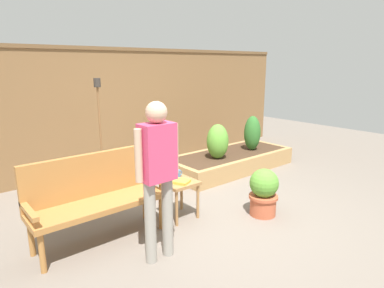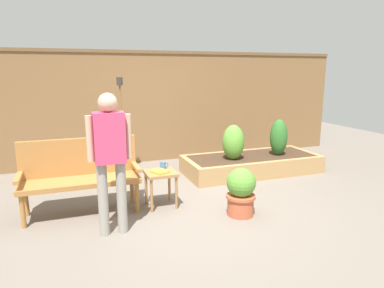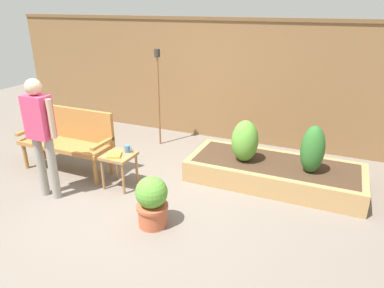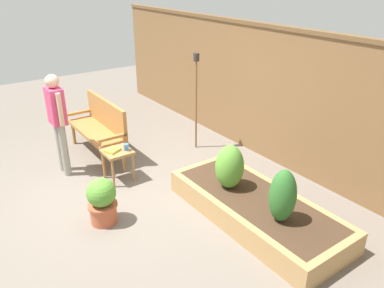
{
  "view_description": "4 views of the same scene",
  "coord_description": "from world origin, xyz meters",
  "px_view_note": "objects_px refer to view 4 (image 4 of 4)",
  "views": [
    {
      "loc": [
        -2.72,
        -2.85,
        1.89
      ],
      "look_at": [
        0.46,
        0.98,
        0.68
      ],
      "focal_mm": 31.08,
      "sensor_mm": 36.0,
      "label": 1
    },
    {
      "loc": [
        -1.45,
        -3.98,
        1.78
      ],
      "look_at": [
        0.36,
        1.02,
        0.64
      ],
      "focal_mm": 31.86,
      "sensor_mm": 36.0,
      "label": 2
    },
    {
      "loc": [
        2.26,
        -3.33,
        2.37
      ],
      "look_at": [
        0.46,
        0.78,
        0.56
      ],
      "focal_mm": 32.69,
      "sensor_mm": 36.0,
      "label": 3
    },
    {
      "loc": [
        4.34,
        -1.79,
        2.89
      ],
      "look_at": [
        0.51,
        0.94,
        0.73
      ],
      "focal_mm": 35.46,
      "sensor_mm": 36.0,
      "label": 4
    }
  ],
  "objects_px": {
    "garden_bench": "(101,123)",
    "shrub_near_bench": "(230,167)",
    "potted_boxwood": "(102,200)",
    "shrub_far_corner": "(283,196)",
    "person_by_bench": "(57,116)",
    "book_on_table": "(112,150)",
    "tiki_torch": "(196,85)",
    "side_table": "(118,156)",
    "cup_on_table": "(126,147)"
  },
  "relations": [
    {
      "from": "book_on_table",
      "to": "person_by_bench",
      "type": "relative_size",
      "value": 0.13
    },
    {
      "from": "side_table",
      "to": "person_by_bench",
      "type": "bearing_deg",
      "value": -139.86
    },
    {
      "from": "cup_on_table",
      "to": "shrub_near_bench",
      "type": "relative_size",
      "value": 0.2
    },
    {
      "from": "garden_bench",
      "to": "potted_boxwood",
      "type": "height_order",
      "value": "garden_bench"
    },
    {
      "from": "cup_on_table",
      "to": "book_on_table",
      "type": "xyz_separation_m",
      "value": [
        -0.09,
        -0.18,
        -0.03
      ]
    },
    {
      "from": "side_table",
      "to": "cup_on_table",
      "type": "distance_m",
      "value": 0.19
    },
    {
      "from": "cup_on_table",
      "to": "potted_boxwood",
      "type": "xyz_separation_m",
      "value": [
        0.8,
        -0.74,
        -0.21
      ]
    },
    {
      "from": "cup_on_table",
      "to": "shrub_far_corner",
      "type": "distance_m",
      "value": 2.45
    },
    {
      "from": "tiki_torch",
      "to": "side_table",
      "type": "bearing_deg",
      "value": -81.01
    },
    {
      "from": "potted_boxwood",
      "to": "shrub_far_corner",
      "type": "distance_m",
      "value": 2.17
    },
    {
      "from": "potted_boxwood",
      "to": "tiki_torch",
      "type": "height_order",
      "value": "tiki_torch"
    },
    {
      "from": "garden_bench",
      "to": "shrub_far_corner",
      "type": "bearing_deg",
      "value": 11.61
    },
    {
      "from": "potted_boxwood",
      "to": "person_by_bench",
      "type": "bearing_deg",
      "value": 178.68
    },
    {
      "from": "cup_on_table",
      "to": "book_on_table",
      "type": "relative_size",
      "value": 0.6
    },
    {
      "from": "side_table",
      "to": "shrub_near_bench",
      "type": "xyz_separation_m",
      "value": [
        1.5,
        0.87,
        0.2
      ]
    },
    {
      "from": "side_table",
      "to": "potted_boxwood",
      "type": "distance_m",
      "value": 1.07
    },
    {
      "from": "shrub_near_bench",
      "to": "side_table",
      "type": "bearing_deg",
      "value": -149.76
    },
    {
      "from": "potted_boxwood",
      "to": "shrub_near_bench",
      "type": "xyz_separation_m",
      "value": [
        0.64,
        1.5,
        0.28
      ]
    },
    {
      "from": "shrub_near_bench",
      "to": "person_by_bench",
      "type": "relative_size",
      "value": 0.38
    },
    {
      "from": "book_on_table",
      "to": "tiki_torch",
      "type": "relative_size",
      "value": 0.12
    },
    {
      "from": "garden_bench",
      "to": "book_on_table",
      "type": "xyz_separation_m",
      "value": [
        0.98,
        -0.24,
        -0.05
      ]
    },
    {
      "from": "garden_bench",
      "to": "cup_on_table",
      "type": "distance_m",
      "value": 1.07
    },
    {
      "from": "cup_on_table",
      "to": "potted_boxwood",
      "type": "relative_size",
      "value": 0.2
    },
    {
      "from": "side_table",
      "to": "person_by_bench",
      "type": "relative_size",
      "value": 0.31
    },
    {
      "from": "shrub_far_corner",
      "to": "tiki_torch",
      "type": "xyz_separation_m",
      "value": [
        -2.65,
        0.74,
        0.53
      ]
    },
    {
      "from": "shrub_near_bench",
      "to": "garden_bench",
      "type": "bearing_deg",
      "value": -164.4
    },
    {
      "from": "potted_boxwood",
      "to": "shrub_near_bench",
      "type": "height_order",
      "value": "shrub_near_bench"
    },
    {
      "from": "book_on_table",
      "to": "side_table",
      "type": "bearing_deg",
      "value": 46.49
    },
    {
      "from": "book_on_table",
      "to": "shrub_far_corner",
      "type": "distance_m",
      "value": 2.6
    },
    {
      "from": "garden_bench",
      "to": "shrub_near_bench",
      "type": "height_order",
      "value": "garden_bench"
    },
    {
      "from": "book_on_table",
      "to": "shrub_far_corner",
      "type": "relative_size",
      "value": 0.31
    },
    {
      "from": "person_by_bench",
      "to": "garden_bench",
      "type": "bearing_deg",
      "value": 111.65
    },
    {
      "from": "potted_boxwood",
      "to": "shrub_far_corner",
      "type": "bearing_deg",
      "value": 44.34
    },
    {
      "from": "shrub_near_bench",
      "to": "person_by_bench",
      "type": "xyz_separation_m",
      "value": [
        -2.2,
        -1.46,
        0.34
      ]
    },
    {
      "from": "potted_boxwood",
      "to": "tiki_torch",
      "type": "distance_m",
      "value": 2.64
    },
    {
      "from": "garden_bench",
      "to": "tiki_torch",
      "type": "xyz_separation_m",
      "value": [
        0.74,
        1.44,
        0.61
      ]
    },
    {
      "from": "shrub_far_corner",
      "to": "person_by_bench",
      "type": "relative_size",
      "value": 0.41
    },
    {
      "from": "shrub_far_corner",
      "to": "person_by_bench",
      "type": "distance_m",
      "value": 3.44
    },
    {
      "from": "shrub_far_corner",
      "to": "person_by_bench",
      "type": "bearing_deg",
      "value": -154.71
    },
    {
      "from": "person_by_bench",
      "to": "tiki_torch",
      "type": "bearing_deg",
      "value": 78.68
    },
    {
      "from": "side_table",
      "to": "shrub_near_bench",
      "type": "bearing_deg",
      "value": 30.24
    },
    {
      "from": "shrub_near_bench",
      "to": "person_by_bench",
      "type": "distance_m",
      "value": 2.66
    },
    {
      "from": "tiki_torch",
      "to": "person_by_bench",
      "type": "height_order",
      "value": "tiki_torch"
    },
    {
      "from": "book_on_table",
      "to": "tiki_torch",
      "type": "bearing_deg",
      "value": 72.79
    },
    {
      "from": "cup_on_table",
      "to": "potted_boxwood",
      "type": "bearing_deg",
      "value": -43.07
    },
    {
      "from": "garden_bench",
      "to": "cup_on_table",
      "type": "height_order",
      "value": "garden_bench"
    },
    {
      "from": "garden_bench",
      "to": "shrub_near_bench",
      "type": "xyz_separation_m",
      "value": [
        2.5,
        0.7,
        0.05
      ]
    },
    {
      "from": "book_on_table",
      "to": "shrub_near_bench",
      "type": "xyz_separation_m",
      "value": [
        1.52,
        0.94,
        0.1
      ]
    },
    {
      "from": "side_table",
      "to": "person_by_bench",
      "type": "distance_m",
      "value": 1.06
    },
    {
      "from": "side_table",
      "to": "potted_boxwood",
      "type": "bearing_deg",
      "value": -35.83
    }
  ]
}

